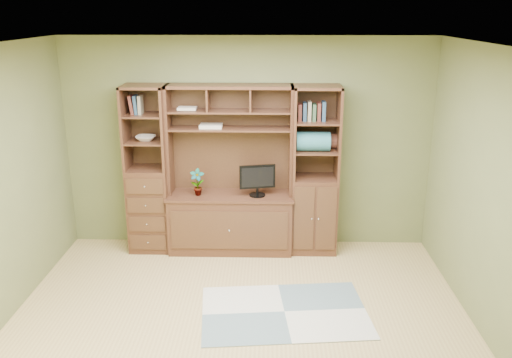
{
  "coord_description": "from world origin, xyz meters",
  "views": [
    {
      "loc": [
        0.27,
        -4.49,
        2.9
      ],
      "look_at": [
        0.13,
        1.2,
        1.1
      ],
      "focal_mm": 38.0,
      "sensor_mm": 36.0,
      "label": 1
    }
  ],
  "objects_px": {
    "center_hutch": "(230,171)",
    "monitor": "(257,175)",
    "right_tower": "(315,171)",
    "left_tower": "(148,170)"
  },
  "relations": [
    {
      "from": "right_tower",
      "to": "left_tower",
      "type": "bearing_deg",
      "value": 180.0
    },
    {
      "from": "center_hutch",
      "to": "monitor",
      "type": "bearing_deg",
      "value": -6.04
    },
    {
      "from": "center_hutch",
      "to": "monitor",
      "type": "relative_size",
      "value": 3.86
    },
    {
      "from": "left_tower",
      "to": "right_tower",
      "type": "distance_m",
      "value": 2.02
    },
    {
      "from": "center_hutch",
      "to": "right_tower",
      "type": "distance_m",
      "value": 1.03
    },
    {
      "from": "center_hutch",
      "to": "monitor",
      "type": "xyz_separation_m",
      "value": [
        0.33,
        -0.03,
        -0.03
      ]
    },
    {
      "from": "left_tower",
      "to": "monitor",
      "type": "bearing_deg",
      "value": -3.23
    },
    {
      "from": "left_tower",
      "to": "monitor",
      "type": "distance_m",
      "value": 1.33
    },
    {
      "from": "right_tower",
      "to": "monitor",
      "type": "relative_size",
      "value": 3.86
    },
    {
      "from": "right_tower",
      "to": "monitor",
      "type": "height_order",
      "value": "right_tower"
    }
  ]
}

